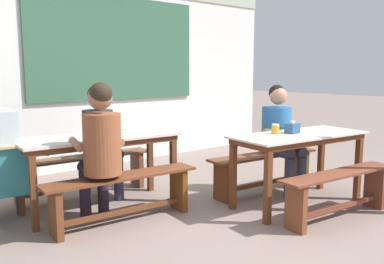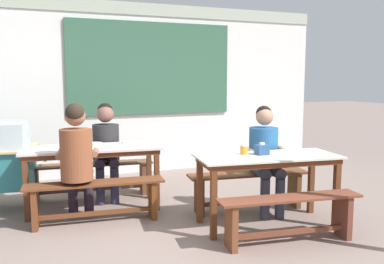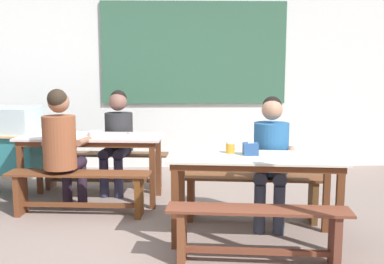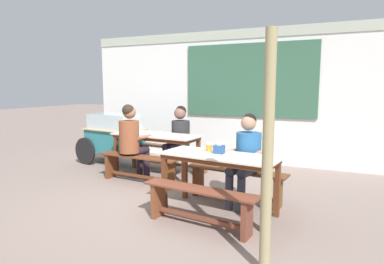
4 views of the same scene
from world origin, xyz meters
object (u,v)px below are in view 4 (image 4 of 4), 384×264
Objects in this scene: tissue_box at (219,149)px; dining_table_far at (156,139)px; person_left_back_turned at (132,137)px; dining_table_near at (219,161)px; bench_far_back at (172,154)px; wooden_support_post at (268,155)px; bench_near_front at (199,203)px; person_center_facing at (179,134)px; person_right_near_table at (246,153)px; bench_far_front at (139,165)px; condiment_jar at (209,147)px; food_cart at (114,134)px; bench_near_back at (236,180)px; soup_bowl at (158,133)px.

dining_table_far is at bearing 144.28° from tissue_box.
dining_table_far is 1.26× the size of person_left_back_turned.
bench_far_back is at bearing 132.64° from dining_table_near.
wooden_support_post is (2.55, -2.43, 0.37)m from dining_table_far.
person_center_facing is (-1.39, 2.23, 0.44)m from bench_near_front.
person_right_near_table is at bearing -9.86° from person_left_back_turned.
person_right_near_table is 1.75m from wooden_support_post.
dining_table_far is 3.54m from wooden_support_post.
bench_far_front is at bearing -21.98° from person_left_back_turned.
tissue_box is at bearing -46.79° from bench_far_back.
condiment_jar reaches higher than bench_far_front.
tissue_box is at bearing -28.69° from food_cart.
wooden_support_post is at bearing -51.23° from person_center_facing.
person_right_near_table reaches higher than dining_table_far.
bench_far_back is 1.38m from food_cart.
dining_table_near is at bearing -65.18° from tissue_box.
wooden_support_post reaches higher than condiment_jar.
dining_table_far is 2.05m from tissue_box.
dining_table_near is 0.50m from person_right_near_table.
wooden_support_post is at bearing -64.89° from bench_near_back.
person_right_near_table is (3.21, -1.25, 0.09)m from food_cart.
bench_near_back is (1.75, -0.74, -0.38)m from dining_table_far.
bench_far_back is 1.12m from person_left_back_turned.
person_left_back_turned reaches higher than dining_table_far.
bench_far_back is 15.78× the size of condiment_jar.
soup_bowl is (0.26, 0.47, 0.03)m from person_left_back_turned.
condiment_jar reaches higher than dining_table_far.
tissue_box is at bearing -21.40° from bench_far_front.
bench_near_back is 1.18× the size of person_center_facing.
dining_table_far is at bearing -118.76° from person_center_facing.
condiment_jar is at bearing -126.21° from bench_near_back.
bench_near_back is 2.01m from wooden_support_post.
person_right_near_table is at bearing -36.95° from person_center_facing.
dining_table_far is 0.80× the size of wooden_support_post.
person_right_near_table is (1.92, -0.83, 0.04)m from dining_table_far.
bench_near_front is at bearing -92.83° from tissue_box.
bench_far_front is 0.74m from soup_bowl.
bench_far_front is 11.58× the size of tissue_box.
bench_near_back is 0.71× the size of wooden_support_post.
bench_near_front is at bearing -96.69° from dining_table_near.
bench_near_back is (1.80, -0.21, 0.00)m from bench_far_front.
tissue_box is (1.88, -0.74, 0.06)m from person_left_back_turned.
tissue_box is 0.20m from condiment_jar.
dining_table_far is at bearing 143.26° from dining_table_near.
person_center_facing is (0.24, 0.44, 0.05)m from dining_table_far.
person_center_facing is at bearing 130.44° from dining_table_near.
food_cart is at bearing 142.90° from bench_near_front.
dining_table_near is 1.10× the size of bench_near_front.
wooden_support_post is (0.85, -1.17, 0.37)m from dining_table_near.
soup_bowl is at bearing 155.98° from person_right_near_table.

